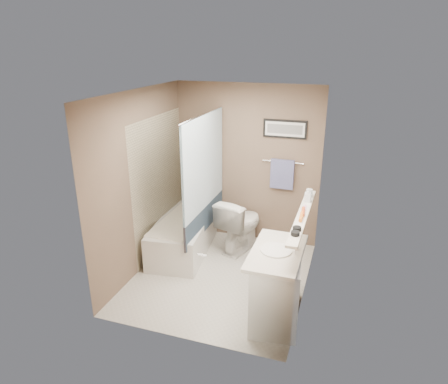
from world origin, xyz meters
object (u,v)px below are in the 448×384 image
(hair_brush_front, at_px, (301,217))
(glass_jar, at_px, (309,193))
(candle_bowl_far, at_px, (297,229))
(hair_brush_back, at_px, (303,212))
(vanity, at_px, (276,286))
(soap_bottle, at_px, (308,195))
(bathtub, at_px, (184,235))
(toilet, at_px, (240,224))
(candle_bowl_near, at_px, (295,233))

(hair_brush_front, bearing_deg, glass_jar, 90.00)
(candle_bowl_far, relative_size, hair_brush_back, 0.41)
(vanity, relative_size, soap_bottle, 5.45)
(hair_brush_front, xyz_separation_m, glass_jar, (0.00, 0.69, 0.03))
(hair_brush_back, height_order, glass_jar, glass_jar)
(candle_bowl_far, height_order, soap_bottle, soap_bottle)
(hair_brush_back, bearing_deg, bathtub, 159.83)
(bathtub, height_order, hair_brush_back, hair_brush_back)
(toilet, relative_size, soap_bottle, 4.94)
(candle_bowl_far, relative_size, hair_brush_front, 0.41)
(candle_bowl_near, xyz_separation_m, hair_brush_front, (0.00, 0.43, 0.00))
(bathtub, distance_m, hair_brush_front, 2.15)
(hair_brush_front, bearing_deg, toilet, 132.15)
(hair_brush_front, xyz_separation_m, soap_bottle, (0.00, 0.53, 0.06))
(toilet, relative_size, hair_brush_back, 3.71)
(toilet, distance_m, candle_bowl_near, 1.97)
(vanity, distance_m, candle_bowl_far, 0.76)
(vanity, bearing_deg, candle_bowl_near, -40.52)
(bathtub, bearing_deg, soap_bottle, -15.68)
(candle_bowl_near, height_order, soap_bottle, soap_bottle)
(candle_bowl_near, distance_m, hair_brush_front, 0.43)
(bathtub, relative_size, candle_bowl_near, 16.67)
(candle_bowl_near, relative_size, soap_bottle, 0.55)
(toilet, bearing_deg, candle_bowl_near, 138.88)
(bathtub, bearing_deg, toilet, 14.42)
(vanity, distance_m, candle_bowl_near, 0.77)
(hair_brush_back, xyz_separation_m, glass_jar, (0.00, 0.54, 0.03))
(candle_bowl_near, xyz_separation_m, candle_bowl_far, (0.00, 0.11, 0.00))
(hair_brush_back, height_order, soap_bottle, soap_bottle)
(soap_bottle, bearing_deg, hair_brush_back, -90.00)
(bathtub, relative_size, soap_bottle, 9.09)
(vanity, bearing_deg, bathtub, 138.21)
(candle_bowl_near, relative_size, hair_brush_front, 0.41)
(toilet, xyz_separation_m, hair_brush_back, (1.01, -0.96, 0.73))
(bathtub, bearing_deg, glass_jar, -10.66)
(bathtub, height_order, glass_jar, glass_jar)
(hair_brush_back, bearing_deg, candle_bowl_far, -90.00)
(toilet, distance_m, hair_brush_front, 1.67)
(glass_jar, bearing_deg, bathtub, 176.34)
(bathtub, relative_size, toilet, 1.84)
(bathtub, relative_size, glass_jar, 15.00)
(candle_bowl_near, relative_size, glass_jar, 0.90)
(candle_bowl_near, bearing_deg, bathtub, 145.44)
(glass_jar, bearing_deg, vanity, -100.55)
(vanity, height_order, soap_bottle, soap_bottle)
(hair_brush_front, relative_size, hair_brush_back, 1.00)
(candle_bowl_far, height_order, hair_brush_back, hair_brush_back)
(toilet, xyz_separation_m, candle_bowl_far, (1.01, -1.42, 0.73))
(toilet, bearing_deg, hair_brush_back, 151.93)
(bathtub, xyz_separation_m, glass_jar, (1.79, -0.11, 0.92))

